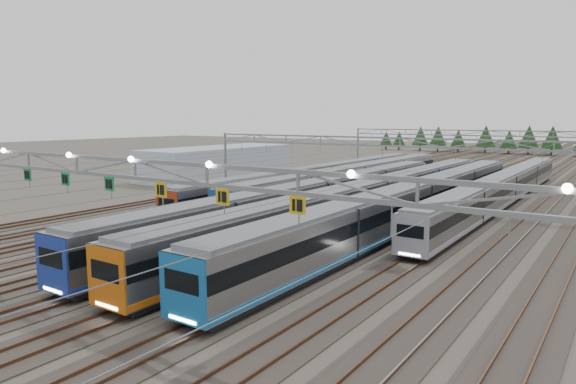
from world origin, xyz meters
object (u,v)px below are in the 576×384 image
Objects in this scene: train_d at (374,198)px; west_shed at (219,162)px; train_c at (315,199)px; gantry_far at (488,138)px; train_e at (416,202)px; gantry_mid at (400,150)px; train_b at (355,179)px; gantry_near at (133,173)px; train_f at (504,188)px; train_a at (323,178)px.

west_shed is at bearing 152.65° from train_d.
train_c is 1.00× the size of gantry_far.
train_d is 1.04× the size of train_e.
gantry_mid is at bearing -90.00° from gantry_far.
train_b is 42.60m from gantry_near.
gantry_far is at bearing 105.57° from train_f.
train_a is 0.92× the size of train_e.
train_c is 61.33m from gantry_far.
train_d is at bearing 85.32° from gantry_near.
train_c is 0.88× the size of train_d.
train_a is 1.01× the size of train_c.
train_e is (18.00, -13.06, 0.13)m from train_a.
train_a is 26.33m from west_shed.
west_shed is (-47.80, 3.36, 0.60)m from train_f.
train_b is at bearing 104.18° from train_c.
gantry_mid is (-2.25, 12.08, 4.21)m from train_d.
train_d is 2.13× the size of west_shed.
west_shed is at bearing 163.99° from train_a.
west_shed is at bearing 167.68° from gantry_mid.
gantry_near is (2.20, -23.97, 4.90)m from train_c.
gantry_far is (11.25, 44.28, 4.31)m from train_a.
train_f is (22.50, 3.90, -0.08)m from train_a.
gantry_mid is at bearing 118.69° from train_e.
train_c is (4.50, -17.81, 0.04)m from train_b.
train_a is 18.61m from train_d.
gantry_far reaches higher than train_b.
train_e is 57.88m from gantry_far.
gantry_far is at bearing 96.71° from train_e.
west_shed is (-43.30, 20.32, 0.39)m from train_e.
train_c is at bearing 95.25° from gantry_near.
gantry_near is 1.88× the size of west_shed.
gantry_near is (11.20, -40.84, 5.01)m from train_a.
train_b reaches higher than train_f.
train_e is (9.00, 3.81, 0.02)m from train_c.
gantry_far is (-6.75, 57.34, 4.18)m from train_e.
train_c is at bearing -157.04° from train_e.
train_a reaches higher than train_f.
gantry_near reaches higher than gantry_mid.
train_f is (18.00, 2.96, -0.14)m from train_b.
west_shed is at bearing 168.02° from train_b.
train_f is at bearing -4.02° from west_shed.
gantry_far reaches higher than train_f.
train_b is 0.96× the size of gantry_mid.
train_e is at bearing -46.03° from train_b.
gantry_near reaches higher than gantry_far.
train_d is 1.05× the size of train_f.
gantry_near reaches higher than train_d.
train_e reaches higher than train_a.
train_f is at bearing 9.83° from train_a.
train_d reaches higher than train_b.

